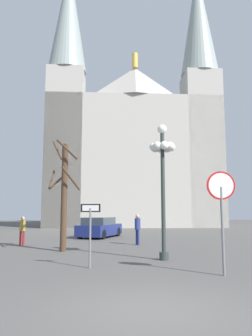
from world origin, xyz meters
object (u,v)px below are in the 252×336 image
at_px(cathedral, 133,141).
at_px(bare_tree, 64,193).
at_px(parked_car_near_navy, 99,228).
at_px(pedestrian_walking, 22,228).
at_px(stop_sign, 221,200).
at_px(street_lamp, 163,164).
at_px(one_way_arrow_sign, 90,226).
at_px(pedestrian_standing, 138,226).

relative_size(cathedral, bare_tree, 6.46).
distance_m(parked_car_near_navy, pedestrian_walking, 6.61).
xyz_separation_m(stop_sign, street_lamp, (-1.14, 3.12, 1.55)).
distance_m(street_lamp, pedestrian_walking, 9.29).
distance_m(stop_sign, parked_car_near_navy, 14.54).
height_order(cathedral, pedestrian_walking, cathedral).
bearing_deg(stop_sign, parked_car_near_navy, 104.34).
bearing_deg(parked_car_near_navy, one_way_arrow_sign, -91.66).
xyz_separation_m(bare_tree, pedestrian_standing, (3.85, 2.63, -1.71)).
xyz_separation_m(bare_tree, parked_car_near_navy, (1.75, 7.90, -2.06)).
bearing_deg(bare_tree, stop_sign, -48.91).
distance_m(one_way_arrow_sign, street_lamp, 3.96).
height_order(cathedral, street_lamp, cathedral).
height_order(stop_sign, pedestrian_standing, stop_sign).
bearing_deg(stop_sign, cathedral, 88.88).
bearing_deg(stop_sign, one_way_arrow_sign, 158.05).
height_order(street_lamp, bare_tree, street_lamp).
xyz_separation_m(one_way_arrow_sign, pedestrian_standing, (2.46, 7.16, -0.36)).
distance_m(stop_sign, one_way_arrow_sign, 4.33).
xyz_separation_m(street_lamp, parked_car_near_navy, (-2.44, 10.89, -3.06)).
distance_m(cathedral, pedestrian_walking, 24.61).
distance_m(bare_tree, pedestrian_walking, 4.17).
distance_m(one_way_arrow_sign, pedestrian_walking, 8.32).
height_order(stop_sign, one_way_arrow_sign, stop_sign).
bearing_deg(one_way_arrow_sign, cathedral, 80.94).
height_order(one_way_arrow_sign, street_lamp, street_lamp).
bearing_deg(cathedral, one_way_arrow_sign, -99.06).
bearing_deg(one_way_arrow_sign, stop_sign, -21.95).
bearing_deg(street_lamp, pedestrian_standing, 93.42).
xyz_separation_m(street_lamp, pedestrian_walking, (-6.67, 5.82, -2.79)).
bearing_deg(pedestrian_standing, pedestrian_walking, 178.24).
xyz_separation_m(cathedral, one_way_arrow_sign, (-4.53, -28.40, -9.15)).
bearing_deg(bare_tree, pedestrian_standing, 34.40).
bearing_deg(one_way_arrow_sign, street_lamp, 28.60).
height_order(street_lamp, parked_car_near_navy, street_lamp).
relative_size(cathedral, parked_car_near_navy, 7.48).
distance_m(cathedral, one_way_arrow_sign, 30.18).
relative_size(one_way_arrow_sign, pedestrian_standing, 1.25).
bearing_deg(parked_car_near_navy, street_lamp, -77.37).
relative_size(stop_sign, street_lamp, 0.57).
relative_size(street_lamp, parked_car_near_navy, 1.18).
bearing_deg(pedestrian_standing, parked_car_near_navy, 111.78).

